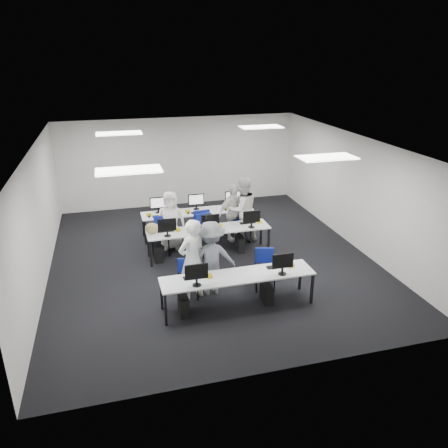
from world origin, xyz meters
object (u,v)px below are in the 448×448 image
object	(u,v)px
chair_1	(265,276)
chair_2	(162,242)
student_3	(233,213)
photographer	(211,258)
chair_0	(188,285)
chair_3	(204,235)
student_0	(192,260)
chair_4	(240,232)
chair_6	(201,232)
chair_5	(165,235)
desk_mid	(209,231)
student_1	(242,209)
student_2	(171,220)
chair_7	(239,227)
desk_front	(238,277)

from	to	relation	value
chair_1	chair_2	distance (m)	3.17
student_3	photographer	distance (m)	2.98
student_3	chair_0	bearing A→B (deg)	-142.56
chair_3	photographer	distance (m)	2.61
student_3	student_0	bearing A→B (deg)	-140.22
chair_4	chair_0	bearing A→B (deg)	-144.72
chair_2	chair_4	bearing A→B (deg)	20.37
chair_4	chair_6	size ratio (longest dim) A/B	0.92
chair_5	student_0	xyz separation A→B (m)	(0.20, -2.98, 0.62)
chair_2	chair_5	bearing A→B (deg)	90.39
desk_mid	chair_6	bearing A→B (deg)	91.93
chair_1	student_1	xyz separation A→B (m)	(0.32, 2.71, 0.64)
chair_0	student_2	world-z (taller)	student_2
chair_6	student_2	size ratio (longest dim) A/B	0.57
chair_7	desk_mid	bearing A→B (deg)	-133.66
chair_1	student_1	bearing A→B (deg)	97.83
desk_mid	student_1	bearing A→B (deg)	31.87
desk_front	chair_1	size ratio (longest dim) A/B	3.54
chair_3	student_2	world-z (taller)	student_2
chair_1	student_0	distance (m)	1.77
student_0	chair_7	bearing A→B (deg)	-147.51
chair_3	student_0	bearing A→B (deg)	-110.33
student_2	student_3	bearing A→B (deg)	15.56
student_1	photographer	size ratio (longest dim) A/B	1.10
chair_0	chair_5	world-z (taller)	chair_5
chair_5	chair_2	bearing A→B (deg)	-126.29
chair_0	photographer	world-z (taller)	photographer
chair_6	student_1	bearing A→B (deg)	-18.22
chair_4	chair_7	size ratio (longest dim) A/B	0.87
desk_mid	chair_0	bearing A→B (deg)	-115.75
chair_4	student_3	xyz separation A→B (m)	(-0.17, 0.16, 0.55)
chair_5	chair_6	xyz separation A→B (m)	(1.00, -0.08, -0.01)
chair_5	student_1	bearing A→B (deg)	-27.13
desk_front	student_0	xyz separation A→B (m)	(-0.83, 0.57, 0.23)
chair_5	student_1	world-z (taller)	student_1
chair_4	desk_mid	bearing A→B (deg)	-166.23
chair_0	desk_mid	bearing A→B (deg)	68.17
chair_7	student_2	distance (m)	2.07
student_2	chair_0	bearing A→B (deg)	-78.52
desk_front	chair_3	xyz separation A→B (m)	(0.00, 3.22, -0.38)
chair_4	chair_5	distance (m)	2.12
chair_6	desk_mid	bearing A→B (deg)	-97.89
student_1	chair_3	bearing A→B (deg)	-5.00
chair_4	student_0	distance (m)	3.32
chair_1	chair_7	xyz separation A→B (m)	(0.30, 2.96, 0.02)
student_3	photographer	xyz separation A→B (m)	(-1.28, -2.69, 0.03)
desk_mid	student_1	xyz separation A→B (m)	(1.13, 0.70, 0.24)
chair_1	student_2	size ratio (longest dim) A/B	0.56
chair_2	student_3	distance (m)	2.15
chair_4	student_1	size ratio (longest dim) A/B	0.46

